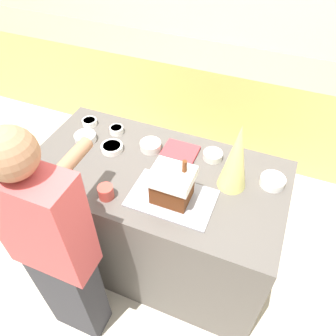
# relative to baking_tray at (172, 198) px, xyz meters

# --- Properties ---
(ground_plane) EXTENTS (12.00, 12.00, 0.00)m
(ground_plane) POSITION_rel_baking_tray_xyz_m (-0.17, 0.15, -0.93)
(ground_plane) COLOR beige
(back_cabinet_block) EXTENTS (6.00, 0.60, 0.89)m
(back_cabinet_block) POSITION_rel_baking_tray_xyz_m (-0.17, 1.77, -0.48)
(back_cabinet_block) COLOR #DBBC60
(back_cabinet_block) RESTS_ON ground_plane
(kitchen_island) EXTENTS (1.54, 0.80, 0.92)m
(kitchen_island) POSITION_rel_baking_tray_xyz_m (-0.17, 0.15, -0.47)
(kitchen_island) COLOR #514C47
(kitchen_island) RESTS_ON ground_plane
(baking_tray) EXTENTS (0.46, 0.29, 0.01)m
(baking_tray) POSITION_rel_baking_tray_xyz_m (0.00, 0.00, 0.00)
(baking_tray) COLOR #9E9EA8
(baking_tray) RESTS_ON kitchen_island
(gingerbread_house) EXTENTS (0.22, 0.18, 0.26)m
(gingerbread_house) POSITION_rel_baking_tray_xyz_m (0.00, 0.00, 0.11)
(gingerbread_house) COLOR #5B2D14
(gingerbread_house) RESTS_ON baking_tray
(decorative_tree) EXTENTS (0.16, 0.16, 0.42)m
(decorative_tree) POSITION_rel_baking_tray_xyz_m (0.27, 0.22, 0.20)
(decorative_tree) COLOR #DBD675
(decorative_tree) RESTS_ON kitchen_island
(candy_bowl_near_tray_left) EXTENTS (0.14, 0.14, 0.05)m
(candy_bowl_near_tray_left) POSITION_rel_baking_tray_xyz_m (-0.70, 0.24, 0.02)
(candy_bowl_near_tray_left) COLOR silver
(candy_bowl_near_tray_left) RESTS_ON kitchen_island
(candy_bowl_behind_tray) EXTENTS (0.09, 0.09, 0.04)m
(candy_bowl_behind_tray) POSITION_rel_baking_tray_xyz_m (-0.55, 0.39, 0.02)
(candy_bowl_behind_tray) COLOR white
(candy_bowl_behind_tray) RESTS_ON kitchen_island
(candy_bowl_beside_tree) EXTENTS (0.14, 0.14, 0.05)m
(candy_bowl_beside_tree) POSITION_rel_baking_tray_xyz_m (0.48, 0.31, 0.02)
(candy_bowl_beside_tree) COLOR white
(candy_bowl_beside_tree) RESTS_ON kitchen_island
(candy_bowl_center_rear) EXTENTS (0.12, 0.12, 0.05)m
(candy_bowl_center_rear) POSITION_rel_baking_tray_xyz_m (0.11, 0.39, 0.02)
(candy_bowl_center_rear) COLOR silver
(candy_bowl_center_rear) RESTS_ON kitchen_island
(candy_bowl_far_right) EXTENTS (0.13, 0.13, 0.05)m
(candy_bowl_far_right) POSITION_rel_baking_tray_xyz_m (-0.27, 0.33, 0.02)
(candy_bowl_far_right) COLOR silver
(candy_bowl_far_right) RESTS_ON kitchen_island
(candy_bowl_near_tray_right) EXTENTS (0.10, 0.10, 0.04)m
(candy_bowl_near_tray_right) POSITION_rel_baking_tray_xyz_m (-0.76, 0.40, 0.02)
(candy_bowl_near_tray_right) COLOR white
(candy_bowl_near_tray_right) RESTS_ON kitchen_island
(candy_bowl_front_corner) EXTENTS (0.14, 0.14, 0.04)m
(candy_bowl_front_corner) POSITION_rel_baking_tray_xyz_m (-0.49, 0.23, 0.02)
(candy_bowl_front_corner) COLOR white
(candy_bowl_front_corner) RESTS_ON kitchen_island
(cookbook) EXTENTS (0.21, 0.17, 0.02)m
(cookbook) POSITION_rel_baking_tray_xyz_m (-0.09, 0.36, 0.01)
(cookbook) COLOR #B23338
(cookbook) RESTS_ON kitchen_island
(mug) EXTENTS (0.08, 0.08, 0.08)m
(mug) POSITION_rel_baking_tray_xyz_m (-0.33, -0.12, 0.03)
(mug) COLOR #B24238
(mug) RESTS_ON kitchen_island
(person) EXTENTS (0.42, 0.53, 1.60)m
(person) POSITION_rel_baking_tray_xyz_m (-0.44, -0.47, -0.10)
(person) COLOR #333338
(person) RESTS_ON ground_plane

